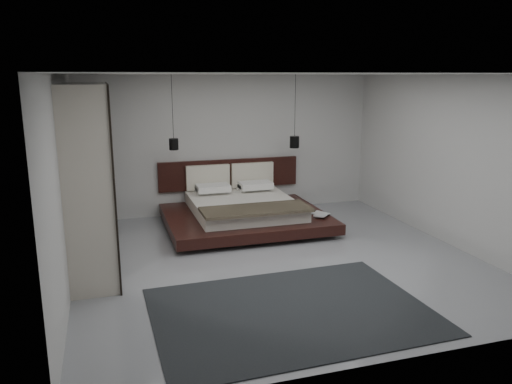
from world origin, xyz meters
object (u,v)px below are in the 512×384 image
object	(u,v)px
lattice_screen	(77,161)
bed	(243,210)
pendant_left	(174,144)
wardrobe	(90,176)
pendant_right	(294,142)
rug	(291,311)

from	to	relation	value
lattice_screen	bed	world-z (taller)	lattice_screen
pendant_left	wardrobe	world-z (taller)	pendant_left
pendant_right	bed	bearing A→B (deg)	-158.46
bed	pendant_left	world-z (taller)	pendant_left
lattice_screen	wardrobe	xyz separation A→B (m)	(0.25, -1.73, 0.04)
lattice_screen	wardrobe	distance (m)	1.75
pendant_left	wardrobe	size ratio (longest dim) A/B	0.50
lattice_screen	bed	size ratio (longest dim) A/B	0.89
lattice_screen	rug	distance (m)	5.02
lattice_screen	rug	size ratio (longest dim) A/B	0.79
pendant_left	pendant_right	xyz separation A→B (m)	(2.40, -0.00, -0.05)
pendant_right	pendant_left	bearing A→B (deg)	180.00
pendant_left	rug	bearing A→B (deg)	-78.98
pendant_left	pendant_right	world-z (taller)	same
bed	rug	xyz separation A→B (m)	(-0.41, -3.60, -0.29)
lattice_screen	pendant_left	size ratio (longest dim) A/B	1.90
pendant_left	wardrobe	bearing A→B (deg)	-131.51
bed	pendant_right	distance (m)	1.76
pendant_left	wardrobe	xyz separation A→B (m)	(-1.47, -1.66, -0.21)
bed	lattice_screen	bearing A→B (deg)	169.37
pendant_left	lattice_screen	bearing A→B (deg)	177.52
bed	pendant_right	size ratio (longest dim) A/B	2.04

